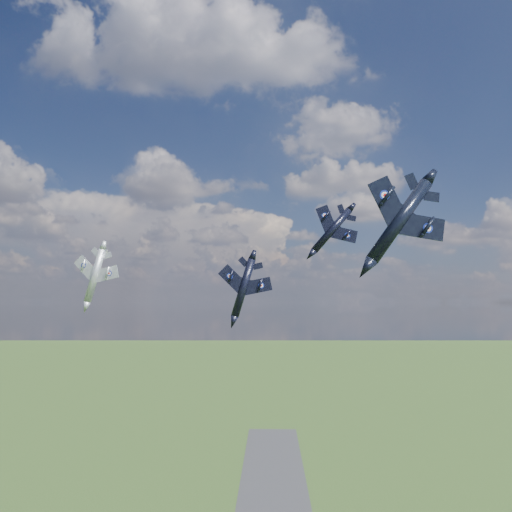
# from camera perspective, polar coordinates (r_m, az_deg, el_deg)

# --- Properties ---
(jet_lead_navy) EXTENTS (10.24, 13.35, 5.21)m
(jet_lead_navy) POSITION_cam_1_polar(r_m,az_deg,el_deg) (78.70, -1.45, -3.63)
(jet_lead_navy) COLOR black
(jet_right_navy) EXTENTS (12.69, 16.63, 9.09)m
(jet_right_navy) POSITION_cam_1_polar(r_m,az_deg,el_deg) (58.33, 16.06, 3.86)
(jet_right_navy) COLOR black
(jet_high_navy) EXTENTS (9.59, 13.30, 7.92)m
(jet_high_navy) POSITION_cam_1_polar(r_m,az_deg,el_deg) (84.38, 8.65, 2.92)
(jet_high_navy) COLOR black
(jet_left_silver) EXTENTS (11.58, 14.04, 4.95)m
(jet_left_silver) POSITION_cam_1_polar(r_m,az_deg,el_deg) (87.07, -17.94, -2.14)
(jet_left_silver) COLOR #A8ACB3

